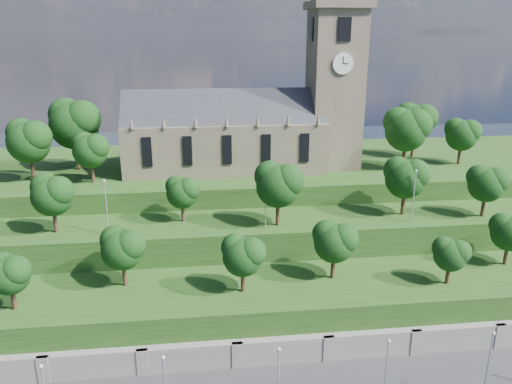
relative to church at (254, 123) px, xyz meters
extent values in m
cube|color=slate|center=(-0.79, -33.98, -20.02)|extent=(160.00, 2.00, 5.00)
cube|color=slate|center=(-25.79, -34.78, -20.02)|extent=(1.20, 0.60, 5.00)
cube|color=slate|center=(-15.79, -34.78, -20.02)|extent=(1.20, 0.60, 5.00)
cube|color=slate|center=(-5.79, -34.78, -20.02)|extent=(1.20, 0.60, 5.00)
cube|color=slate|center=(4.21, -34.78, -20.02)|extent=(1.20, 0.60, 5.00)
cube|color=slate|center=(14.21, -34.78, -20.02)|extent=(1.20, 0.60, 5.00)
cube|color=slate|center=(24.21, -34.78, -20.02)|extent=(1.20, 0.60, 5.00)
cube|color=#1E3F15|center=(-0.79, -27.98, -18.52)|extent=(160.00, 12.00, 8.00)
cube|color=#1E3F15|center=(-0.79, -16.98, -16.52)|extent=(160.00, 10.00, 12.00)
cube|color=#1E3F15|center=(-0.79, 4.02, -15.02)|extent=(160.00, 32.00, 15.00)
cube|color=brown|center=(-4.79, 0.02, -3.52)|extent=(32.00, 12.00, 8.00)
cube|color=#26282E|center=(-4.79, 0.02, 0.48)|extent=(32.00, 10.18, 10.18)
cone|color=brown|center=(-18.79, -5.98, 1.38)|extent=(0.70, 0.70, 1.80)
cone|color=brown|center=(-14.12, -5.98, 1.38)|extent=(0.70, 0.70, 1.80)
cone|color=brown|center=(-9.46, -5.98, 1.38)|extent=(0.70, 0.70, 1.80)
cone|color=brown|center=(-4.79, -5.98, 1.38)|extent=(0.70, 0.70, 1.80)
cone|color=brown|center=(-0.12, -5.98, 1.38)|extent=(0.70, 0.70, 1.80)
cone|color=brown|center=(4.54, -5.98, 1.38)|extent=(0.70, 0.70, 1.80)
cone|color=brown|center=(9.21, -5.98, 1.38)|extent=(0.70, 0.70, 1.80)
cube|color=black|center=(-16.79, -6.06, -3.02)|extent=(1.40, 0.25, 4.50)
cube|color=black|center=(-10.79, -6.06, -3.02)|extent=(1.40, 0.25, 4.50)
cube|color=black|center=(-4.79, -6.06, -3.02)|extent=(1.40, 0.25, 4.50)
cube|color=black|center=(1.21, -6.06, -3.02)|extent=(1.40, 0.25, 4.50)
cube|color=black|center=(7.21, -6.06, -3.02)|extent=(1.40, 0.25, 4.50)
cube|color=brown|center=(13.21, 0.02, 4.98)|extent=(8.00, 8.00, 25.00)
cube|color=brown|center=(13.21, 0.02, 18.08)|extent=(9.20, 9.20, 1.20)
cube|color=black|center=(13.21, -4.06, 14.48)|extent=(2.00, 0.25, 3.50)
cube|color=black|center=(13.21, 4.10, 14.48)|extent=(2.00, 0.25, 3.50)
cube|color=black|center=(9.13, 0.02, 14.48)|extent=(0.25, 2.00, 3.50)
cube|color=black|center=(17.29, 0.02, 14.48)|extent=(0.25, 2.00, 3.50)
cylinder|color=white|center=(13.21, -4.10, 9.48)|extent=(3.20, 0.30, 3.20)
cylinder|color=white|center=(17.33, 0.02, 9.48)|extent=(0.30, 3.20, 3.20)
cube|color=black|center=(13.21, -4.28, 9.98)|extent=(0.12, 0.05, 1.10)
cube|color=black|center=(13.61, -4.28, 9.48)|extent=(0.80, 0.05, 0.12)
cylinder|color=#341F14|center=(-29.52, -29.98, -13.13)|extent=(0.48, 0.48, 2.79)
sphere|color=black|center=(-29.52, -29.98, -10.43)|extent=(4.34, 4.34, 4.34)
sphere|color=black|center=(-28.65, -30.42, -9.78)|extent=(3.25, 3.25, 3.25)
sphere|color=black|center=(-30.28, -29.44, -9.56)|extent=(3.04, 3.04, 3.04)
cylinder|color=#341F14|center=(-18.34, -25.98, -12.95)|extent=(0.50, 0.50, 3.15)
sphere|color=black|center=(-18.34, -25.98, -9.90)|extent=(4.90, 4.90, 4.90)
sphere|color=black|center=(-17.36, -26.47, -9.17)|extent=(3.67, 3.67, 3.67)
sphere|color=black|center=(-19.20, -25.37, -8.92)|extent=(3.43, 3.43, 3.43)
cylinder|color=#341F14|center=(-4.61, -28.98, -13.03)|extent=(0.49, 0.49, 2.98)
sphere|color=black|center=(-4.61, -28.98, -10.16)|extent=(4.63, 4.63, 4.63)
sphere|color=black|center=(-3.68, -29.45, -9.46)|extent=(3.47, 3.47, 3.47)
sphere|color=black|center=(-5.42, -28.41, -9.23)|extent=(3.24, 3.24, 3.24)
cylinder|color=#341F14|center=(6.55, -26.98, -12.96)|extent=(0.50, 0.50, 3.13)
sphere|color=black|center=(6.55, -26.98, -9.94)|extent=(4.86, 4.86, 4.86)
sphere|color=black|center=(7.52, -27.47, -9.21)|extent=(3.65, 3.65, 3.65)
sphere|color=black|center=(5.69, -26.38, -8.96)|extent=(3.40, 3.40, 3.40)
cylinder|color=#341F14|center=(19.75, -29.98, -13.28)|extent=(0.47, 0.47, 2.49)
sphere|color=black|center=(19.75, -29.98, -10.88)|extent=(3.87, 3.87, 3.87)
sphere|color=black|center=(20.52, -30.37, -10.30)|extent=(2.90, 2.90, 2.90)
sphere|color=black|center=(19.07, -29.50, -10.10)|extent=(2.71, 2.71, 2.71)
cylinder|color=#341F14|center=(29.62, -25.98, -13.05)|extent=(0.49, 0.49, 2.94)
sphere|color=black|center=(29.62, -25.98, -10.21)|extent=(4.58, 4.58, 4.58)
sphere|color=black|center=(28.82, -25.41, -9.29)|extent=(3.20, 3.20, 3.20)
cylinder|color=#341F14|center=(-27.72, -17.98, -8.86)|extent=(0.51, 0.51, 3.31)
sphere|color=black|center=(-27.72, -17.98, -5.66)|extent=(5.16, 5.16, 5.16)
sphere|color=black|center=(-26.69, -18.50, -4.89)|extent=(3.87, 3.87, 3.87)
sphere|color=black|center=(-28.63, -17.34, -4.63)|extent=(3.61, 3.61, 3.61)
cylinder|color=#341F14|center=(-11.54, -15.98, -9.16)|extent=(0.48, 0.48, 2.73)
sphere|color=black|center=(-11.54, -15.98, -6.52)|extent=(4.24, 4.24, 4.24)
sphere|color=black|center=(-10.70, -16.41, -5.89)|extent=(3.18, 3.18, 3.18)
sphere|color=black|center=(-12.29, -15.45, -5.68)|extent=(2.97, 2.97, 2.97)
cylinder|color=#341F14|center=(0.99, -18.98, -8.65)|extent=(0.53, 0.53, 3.74)
sphere|color=black|center=(0.99, -18.98, -5.04)|extent=(5.82, 5.82, 5.82)
sphere|color=black|center=(2.15, -19.57, -4.17)|extent=(4.36, 4.36, 4.36)
sphere|color=black|center=(-0.03, -18.26, -3.87)|extent=(4.07, 4.07, 4.07)
cylinder|color=#341F14|center=(19.16, -16.98, -8.74)|extent=(0.52, 0.52, 3.56)
sphere|color=black|center=(19.16, -16.98, -5.30)|extent=(5.54, 5.54, 5.54)
sphere|color=black|center=(20.26, -17.54, -4.47)|extent=(4.15, 4.15, 4.15)
sphere|color=black|center=(18.19, -16.29, -4.19)|extent=(3.88, 3.88, 3.88)
cylinder|color=#341F14|center=(29.99, -18.98, -8.95)|extent=(0.50, 0.50, 3.14)
sphere|color=black|center=(29.99, -18.98, -5.91)|extent=(4.89, 4.89, 4.89)
sphere|color=black|center=(30.97, -19.47, -5.18)|extent=(3.67, 3.67, 3.67)
sphere|color=black|center=(29.13, -18.37, -4.94)|extent=(3.42, 3.42, 3.42)
cylinder|color=#341F14|center=(-34.19, -3.98, -5.48)|extent=(0.54, 0.54, 4.07)
sphere|color=black|center=(-34.19, -3.98, -1.55)|extent=(6.34, 6.34, 6.34)
sphere|color=black|center=(-32.92, -4.62, -0.59)|extent=(4.75, 4.75, 4.75)
sphere|color=black|center=(-35.30, -3.19, -0.28)|extent=(4.44, 4.44, 4.44)
cylinder|color=#341F14|center=(-28.81, 2.02, -5.02)|extent=(0.58, 0.58, 5.01)
sphere|color=black|center=(-28.81, 2.02, -0.18)|extent=(7.79, 7.79, 7.79)
sphere|color=black|center=(-27.25, 1.24, 0.99)|extent=(5.84, 5.84, 5.84)
sphere|color=black|center=(-30.17, 2.99, 1.38)|extent=(5.45, 5.45, 5.45)
cylinder|color=#341F14|center=(-25.04, -5.98, -5.88)|extent=(0.51, 0.51, 3.29)
sphere|color=black|center=(-25.04, -5.98, -2.70)|extent=(5.12, 5.12, 5.12)
sphere|color=black|center=(-24.02, -6.50, -1.93)|extent=(3.84, 3.84, 3.84)
sphere|color=black|center=(-25.94, -5.35, -1.68)|extent=(3.58, 3.58, 3.58)
cylinder|color=#341F14|center=(24.33, -3.98, -5.34)|extent=(0.55, 0.55, 4.36)
sphere|color=black|center=(24.33, -3.98, -1.13)|extent=(6.78, 6.78, 6.78)
sphere|color=black|center=(25.69, -4.66, -0.11)|extent=(5.09, 5.09, 5.09)
sphere|color=black|center=(23.14, -3.14, 0.23)|extent=(4.75, 4.75, 4.75)
cylinder|color=#341F14|center=(29.36, 4.02, -5.42)|extent=(0.55, 0.55, 4.20)
sphere|color=black|center=(29.36, 4.02, -1.37)|extent=(6.53, 6.53, 6.53)
sphere|color=black|center=(30.67, 3.36, -0.39)|extent=(4.90, 4.90, 4.90)
sphere|color=black|center=(28.22, 4.83, -0.06)|extent=(4.57, 4.57, 4.57)
cylinder|color=#341F14|center=(35.10, -1.98, -5.83)|extent=(0.51, 0.51, 3.38)
sphere|color=black|center=(35.10, -1.98, -2.57)|extent=(5.25, 5.25, 5.25)
sphere|color=black|center=(36.15, -2.51, -1.78)|extent=(3.94, 3.94, 3.94)
sphere|color=black|center=(34.18, -1.33, -1.52)|extent=(3.68, 3.68, 3.68)
sphere|color=silver|center=(-22.79, -43.48, -12.36)|extent=(0.36, 0.36, 0.36)
sphere|color=silver|center=(-12.79, -43.48, -12.36)|extent=(0.36, 0.36, 0.36)
sphere|color=silver|center=(-2.79, -43.48, -12.36)|extent=(0.36, 0.36, 0.36)
cylinder|color=#B2B2B7|center=(7.21, -43.48, -16.50)|extent=(0.16, 0.16, 8.04)
sphere|color=silver|center=(7.21, -43.48, -12.36)|extent=(0.36, 0.36, 0.36)
cylinder|color=#B2B2B7|center=(17.21, -43.48, -16.50)|extent=(0.16, 0.16, 8.04)
sphere|color=silver|center=(17.21, -43.48, -12.36)|extent=(0.36, 0.36, 0.36)
cylinder|color=#B2B2B7|center=(-20.79, -19.98, -6.99)|extent=(0.16, 0.16, 7.07)
sphere|color=silver|center=(-20.79, -19.98, -3.33)|extent=(0.36, 0.36, 0.36)
cylinder|color=#B2B2B7|center=(-0.79, -19.98, -6.99)|extent=(0.16, 0.16, 7.07)
sphere|color=silver|center=(-0.79, -19.98, -3.33)|extent=(0.36, 0.36, 0.36)
cylinder|color=#B2B2B7|center=(19.21, -19.98, -6.99)|extent=(0.16, 0.16, 7.07)
sphere|color=silver|center=(19.21, -19.98, -3.33)|extent=(0.36, 0.36, 0.36)
camera|label=1|loc=(-9.16, -80.27, 14.08)|focal=35.00mm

